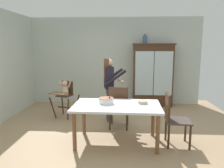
% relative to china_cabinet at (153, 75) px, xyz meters
% --- Properties ---
extents(ground_plane, '(6.24, 6.24, 0.00)m').
position_rel_china_cabinet_xyz_m(ground_plane, '(-1.18, -2.37, -0.96)').
color(ground_plane, tan).
extents(wall_back, '(5.32, 0.06, 2.70)m').
position_rel_china_cabinet_xyz_m(wall_back, '(-1.18, 0.26, 0.39)').
color(wall_back, beige).
rests_on(wall_back, ground_plane).
extents(china_cabinet, '(1.23, 0.48, 1.90)m').
position_rel_china_cabinet_xyz_m(china_cabinet, '(0.00, 0.00, 0.00)').
color(china_cabinet, '#422819').
rests_on(china_cabinet, ground_plane).
extents(ceramic_vase, '(0.13, 0.13, 0.27)m').
position_rel_china_cabinet_xyz_m(ceramic_vase, '(-0.27, 0.00, 1.06)').
color(ceramic_vase, '#3D567F').
rests_on(ceramic_vase, china_cabinet).
extents(high_chair_with_toddler, '(0.71, 0.79, 0.95)m').
position_rel_china_cabinet_xyz_m(high_chair_with_toddler, '(-2.38, -1.25, -0.30)').
color(high_chair_with_toddler, '#422819').
rests_on(high_chair_with_toddler, ground_plane).
extents(adult_person, '(0.57, 0.56, 1.53)m').
position_rel_china_cabinet_xyz_m(adult_person, '(-1.23, -1.48, 0.01)').
color(adult_person, '#33425B').
rests_on(adult_person, ground_plane).
extents(dining_table, '(1.63, 1.00, 0.74)m').
position_rel_china_cabinet_xyz_m(dining_table, '(-1.00, -2.71, -0.30)').
color(dining_table, silver).
rests_on(dining_table, ground_plane).
extents(birthday_cake, '(0.28, 0.28, 0.19)m').
position_rel_china_cabinet_xyz_m(birthday_cake, '(-1.20, -2.63, -0.16)').
color(birthday_cake, white).
rests_on(birthday_cake, dining_table).
extents(serving_bowl, '(0.18, 0.18, 0.05)m').
position_rel_china_cabinet_xyz_m(serving_bowl, '(-0.51, -2.60, -0.19)').
color(serving_bowl, '#C6AD93').
rests_on(serving_bowl, dining_table).
extents(dining_chair_far_side, '(0.46, 0.46, 0.96)m').
position_rel_china_cabinet_xyz_m(dining_chair_far_side, '(-0.98, -2.02, -0.40)').
color(dining_chair_far_side, '#422819').
rests_on(dining_chair_far_side, ground_plane).
extents(dining_chair_right_end, '(0.46, 0.46, 0.96)m').
position_rel_china_cabinet_xyz_m(dining_chair_right_end, '(0.02, -2.74, -0.40)').
color(dining_chair_right_end, '#422819').
rests_on(dining_chair_right_end, ground_plane).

